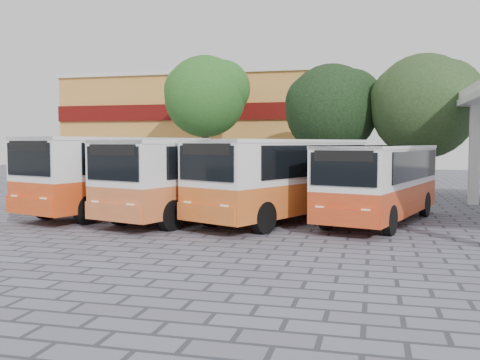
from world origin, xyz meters
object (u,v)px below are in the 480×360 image
(bus_far_left, at_px, (121,170))
(bus_far_right, at_px, (380,178))
(bus_centre_left, at_px, (192,174))
(bus_centre_right, at_px, (284,174))

(bus_far_left, xyz_separation_m, bus_far_right, (10.38, -0.08, -0.18))
(bus_centre_left, relative_size, bus_centre_right, 0.98)
(bus_far_left, height_order, bus_centre_left, bus_far_left)
(bus_centre_left, height_order, bus_centre_right, bus_centre_right)
(bus_far_left, bearing_deg, bus_far_right, 18.77)
(bus_centre_left, distance_m, bus_far_right, 7.05)
(bus_centre_right, xyz_separation_m, bus_far_right, (3.50, 0.44, -0.13))
(bus_centre_left, distance_m, bus_centre_right, 3.53)
(bus_centre_left, relative_size, bus_far_right, 1.07)
(bus_centre_right, height_order, bus_far_right, bus_centre_right)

